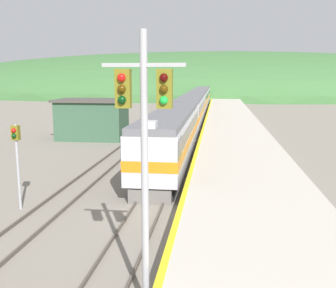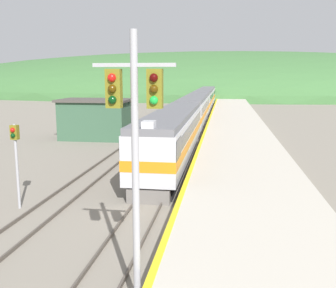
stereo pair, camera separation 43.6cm
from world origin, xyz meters
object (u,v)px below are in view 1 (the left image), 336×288
at_px(express_train_lead_car, 172,135).
at_px(carriage_second, 191,110).
at_px(signal_post_siding, 17,149).
at_px(carriage_third, 199,100).
at_px(signal_mast_main, 144,133).
at_px(carriage_fourth, 203,94).

xyz_separation_m(express_train_lead_car, carriage_second, (0.00, 21.05, -0.01)).
bearing_deg(signal_post_siding, carriage_second, 78.94).
xyz_separation_m(carriage_third, signal_mast_main, (1.47, -60.61, 2.96)).
bearing_deg(signal_post_siding, signal_mast_main, -44.11).
relative_size(carriage_third, signal_post_siding, 4.68).
bearing_deg(carriage_fourth, carriage_third, -90.00).
relative_size(express_train_lead_car, carriage_fourth, 0.99).
bearing_deg(carriage_second, signal_post_siding, -101.06).
distance_m(signal_mast_main, signal_post_siding, 11.01).
bearing_deg(express_train_lead_car, signal_post_siding, -119.44).
distance_m(carriage_second, signal_mast_main, 39.86).
xyz_separation_m(signal_mast_main, signal_post_siding, (-7.76, 7.52, -2.06)).
bearing_deg(signal_mast_main, carriage_fourth, 91.03).
height_order(express_train_lead_car, signal_post_siding, express_train_lead_car).
height_order(express_train_lead_car, carriage_second, express_train_lead_car).
height_order(express_train_lead_car, carriage_fourth, express_train_lead_car).
bearing_deg(express_train_lead_car, signal_mast_main, -85.50).
relative_size(carriage_fourth, signal_mast_main, 2.57).
bearing_deg(carriage_third, carriage_fourth, 90.00).
distance_m(carriage_third, signal_mast_main, 60.70).
relative_size(signal_mast_main, signal_post_siding, 1.82).
xyz_separation_m(express_train_lead_car, signal_post_siding, (-6.29, -11.15, 0.88)).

